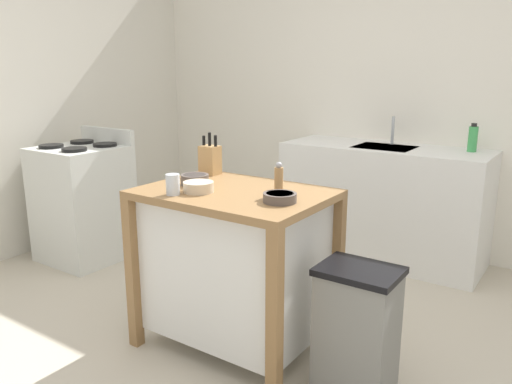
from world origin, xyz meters
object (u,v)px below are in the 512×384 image
object	(u,v)px
bottle_spray_cleaner	(473,139)
stove	(83,202)
sink_faucet	(393,130)
bowl_stoneware_deep	(280,197)
drinking_cup	(173,185)
trash_bin	(356,331)
bowl_ceramic_small	(198,187)
pepper_grinder	(279,180)
knife_block	(210,159)
kitchen_island	(235,260)
bowl_ceramic_wide	(195,179)

from	to	relation	value
bottle_spray_cleaner	stove	bearing A→B (deg)	-150.07
sink_faucet	stove	world-z (taller)	sink_faucet
bowl_stoneware_deep	stove	bearing A→B (deg)	167.85
drinking_cup	bottle_spray_cleaner	xyz separation A→B (m)	(0.97, 2.10, 0.06)
bowl_stoneware_deep	trash_bin	world-z (taller)	bowl_stoneware_deep
bowl_ceramic_small	pepper_grinder	size ratio (longest dim) A/B	0.93
drinking_cup	stove	xyz separation A→B (m)	(-1.58, 0.63, -0.47)
drinking_cup	pepper_grinder	world-z (taller)	pepper_grinder
knife_block	stove	distance (m)	1.52
stove	bottle_spray_cleaner	bearing A→B (deg)	29.93
kitchen_island	sink_faucet	xyz separation A→B (m)	(0.17, 1.88, 0.52)
bowl_ceramic_small	drinking_cup	xyz separation A→B (m)	(-0.07, -0.12, 0.02)
pepper_grinder	stove	distance (m)	2.11
pepper_grinder	trash_bin	size ratio (longest dim) A/B	0.27
sink_faucet	kitchen_island	bearing A→B (deg)	-95.05
sink_faucet	bottle_spray_cleaner	bearing A→B (deg)	-2.36
drinking_cup	sink_faucet	bearing A→B (deg)	80.29
drinking_cup	trash_bin	bearing A→B (deg)	13.03
kitchen_island	drinking_cup	world-z (taller)	drinking_cup
knife_block	bottle_spray_cleaner	distance (m)	1.97
bowl_stoneware_deep	bowl_ceramic_small	distance (m)	0.45
sink_faucet	bottle_spray_cleaner	size ratio (longest dim) A/B	1.06
bowl_stoneware_deep	bowl_ceramic_small	size ratio (longest dim) A/B	1.02
bowl_ceramic_wide	stove	world-z (taller)	stove
trash_bin	bottle_spray_cleaner	xyz separation A→B (m)	(0.05, 1.89, 0.68)
bowl_stoneware_deep	bowl_ceramic_small	bearing A→B (deg)	-171.91
kitchen_island	trash_bin	world-z (taller)	kitchen_island
sink_faucet	stove	xyz separation A→B (m)	(-1.95, -1.49, -0.55)
stove	trash_bin	bearing A→B (deg)	-9.50
knife_block	pepper_grinder	size ratio (longest dim) A/B	1.48
kitchen_island	trash_bin	distance (m)	0.74
bowl_ceramic_small	sink_faucet	xyz separation A→B (m)	(0.30, 2.01, 0.10)
trash_bin	sink_faucet	bearing A→B (deg)	106.19
bowl_stoneware_deep	bowl_ceramic_small	xyz separation A→B (m)	(-0.45, -0.06, 0.00)
kitchen_island	knife_block	size ratio (longest dim) A/B	3.88
knife_block	pepper_grinder	xyz separation A→B (m)	(0.61, -0.20, -0.01)
bowl_ceramic_small	pepper_grinder	bearing A→B (deg)	24.91
bowl_ceramic_small	bottle_spray_cleaner	distance (m)	2.18
sink_faucet	bowl_ceramic_wide	bearing A→B (deg)	-102.53
bowl_ceramic_small	bottle_spray_cleaner	xyz separation A→B (m)	(0.90, 1.98, 0.09)
trash_bin	bowl_stoneware_deep	bearing A→B (deg)	-175.29
knife_block	bowl_ceramic_small	size ratio (longest dim) A/B	1.59
kitchen_island	pepper_grinder	xyz separation A→B (m)	(0.24, 0.04, 0.47)
bowl_ceramic_small	drinking_cup	bearing A→B (deg)	-120.24
bowl_ceramic_wide	sink_faucet	size ratio (longest dim) A/B	0.69
drinking_cup	stove	distance (m)	1.77
bowl_ceramic_wide	sink_faucet	bearing A→B (deg)	77.47
knife_block	drinking_cup	xyz separation A→B (m)	(0.16, -0.49, -0.04)
kitchen_island	stove	size ratio (longest dim) A/B	0.94
bowl_ceramic_wide	kitchen_island	bearing A→B (deg)	3.44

